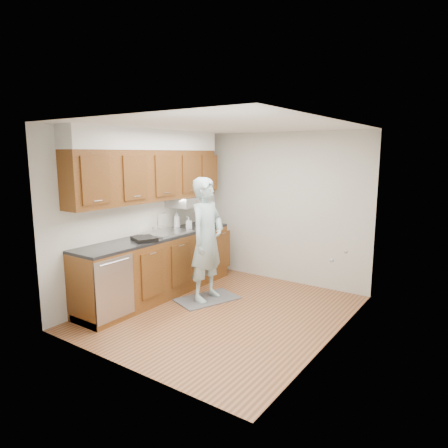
# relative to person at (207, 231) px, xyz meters

# --- Properties ---
(floor) EXTENTS (3.50, 3.50, 0.00)m
(floor) POSITION_rel_person_xyz_m (0.48, -0.26, -1.04)
(floor) COLOR #9C633B
(floor) RESTS_ON ground
(ceiling) EXTENTS (3.50, 3.50, 0.00)m
(ceiling) POSITION_rel_person_xyz_m (0.48, -0.26, 1.46)
(ceiling) COLOR white
(ceiling) RESTS_ON wall_left
(wall_left) EXTENTS (0.02, 3.50, 2.50)m
(wall_left) POSITION_rel_person_xyz_m (-1.02, -0.26, 0.21)
(wall_left) COLOR beige
(wall_left) RESTS_ON floor
(wall_right) EXTENTS (0.02, 3.50, 2.50)m
(wall_right) POSITION_rel_person_xyz_m (1.98, -0.26, 0.21)
(wall_right) COLOR beige
(wall_right) RESTS_ON floor
(wall_back) EXTENTS (3.00, 0.02, 2.50)m
(wall_back) POSITION_rel_person_xyz_m (0.48, 1.49, 0.21)
(wall_back) COLOR beige
(wall_back) RESTS_ON floor
(counter) EXTENTS (0.64, 2.80, 1.30)m
(counter) POSITION_rel_person_xyz_m (-0.72, -0.26, -0.55)
(counter) COLOR brown
(counter) RESTS_ON floor
(upper_cabinets) EXTENTS (0.47, 2.80, 1.21)m
(upper_cabinets) POSITION_rel_person_xyz_m (-0.85, -0.22, 0.91)
(upper_cabinets) COLOR brown
(upper_cabinets) RESTS_ON wall_left
(closet_door) EXTENTS (0.02, 1.22, 2.05)m
(closet_door) POSITION_rel_person_xyz_m (1.97, 0.04, -0.01)
(closet_door) COLOR silver
(closet_door) RESTS_ON wall_right
(floor_mat) EXTENTS (0.82, 1.03, 0.02)m
(floor_mat) POSITION_rel_person_xyz_m (0.00, 0.00, -1.03)
(floor_mat) COLOR slate
(floor_mat) RESTS_ON floor
(person) EXTENTS (0.50, 0.73, 2.04)m
(person) POSITION_rel_person_xyz_m (0.00, 0.00, 0.00)
(person) COLOR #9FBFC2
(person) RESTS_ON floor_mat
(soap_bottle_a) EXTENTS (0.14, 0.14, 0.28)m
(soap_bottle_a) POSITION_rel_person_xyz_m (-0.88, 0.34, 0.04)
(soap_bottle_a) COLOR silver
(soap_bottle_a) RESTS_ON counter
(soap_bottle_b) EXTENTS (0.13, 0.13, 0.21)m
(soap_bottle_b) POSITION_rel_person_xyz_m (-0.67, 0.40, 0.01)
(soap_bottle_b) COLOR silver
(soap_bottle_b) RESTS_ON counter
(soap_bottle_c) EXTENTS (0.16, 0.16, 0.15)m
(soap_bottle_c) POSITION_rel_person_xyz_m (-0.66, 0.64, -0.02)
(soap_bottle_c) COLOR silver
(soap_bottle_c) RESTS_ON counter
(dish_rack) EXTENTS (0.43, 0.40, 0.05)m
(dish_rack) POSITION_rel_person_xyz_m (-0.61, -0.66, -0.07)
(dish_rack) COLOR black
(dish_rack) RESTS_ON counter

